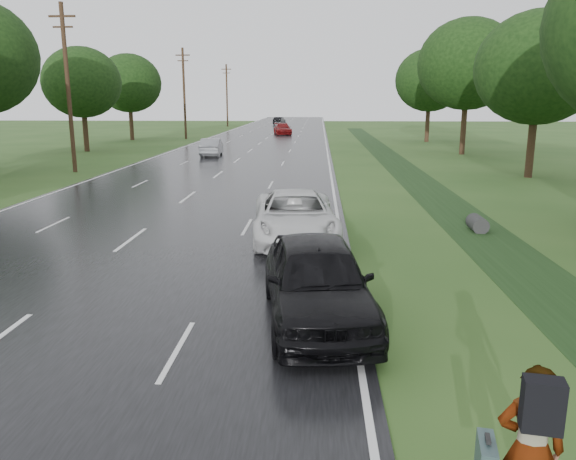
{
  "coord_description": "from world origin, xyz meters",
  "views": [
    {
      "loc": [
        6.0,
        -9.21,
        4.44
      ],
      "look_at": [
        5.27,
        4.21,
        1.3
      ],
      "focal_mm": 35.0,
      "sensor_mm": 36.0,
      "label": 1
    }
  ],
  "objects_px": {
    "pedestrian": "(528,447)",
    "white_pickup": "(295,216)",
    "silver_sedan": "(212,147)",
    "dark_sedan": "(317,280)"
  },
  "relations": [
    {
      "from": "pedestrian",
      "to": "silver_sedan",
      "type": "xyz_separation_m",
      "value": [
        -10.67,
        39.22,
        -0.24
      ]
    },
    {
      "from": "dark_sedan",
      "to": "white_pickup",
      "type": "bearing_deg",
      "value": 88.88
    },
    {
      "from": "dark_sedan",
      "to": "silver_sedan",
      "type": "distance_m",
      "value": 34.75
    },
    {
      "from": "dark_sedan",
      "to": "silver_sedan",
      "type": "bearing_deg",
      "value": 96.87
    },
    {
      "from": "silver_sedan",
      "to": "white_pickup",
      "type": "bearing_deg",
      "value": 102.08
    },
    {
      "from": "pedestrian",
      "to": "white_pickup",
      "type": "height_order",
      "value": "pedestrian"
    },
    {
      "from": "pedestrian",
      "to": "white_pickup",
      "type": "relative_size",
      "value": 0.34
    },
    {
      "from": "white_pickup",
      "to": "dark_sedan",
      "type": "xyz_separation_m",
      "value": [
        0.72,
        -6.68,
        0.09
      ]
    },
    {
      "from": "white_pickup",
      "to": "silver_sedan",
      "type": "relative_size",
      "value": 1.32
    },
    {
      "from": "pedestrian",
      "to": "silver_sedan",
      "type": "height_order",
      "value": "pedestrian"
    }
  ]
}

